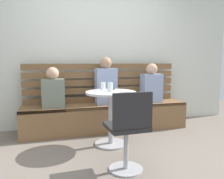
{
  "coord_description": "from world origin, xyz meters",
  "views": [
    {
      "loc": [
        -0.92,
        -2.39,
        1.14
      ],
      "look_at": [
        -0.05,
        0.66,
        0.75
      ],
      "focal_mm": 36.51,
      "sensor_mm": 36.0,
      "label": 1
    }
  ],
  "objects_px": {
    "booth_bench": "(106,117)",
    "person_child_left": "(151,85)",
    "cup_water_clear": "(103,86)",
    "white_chair": "(128,129)",
    "phone_on_table": "(111,89)",
    "cup_glass_tall": "(110,87)",
    "person_child_middle": "(53,90)",
    "plate_small": "(126,91)",
    "cafe_table": "(111,108)",
    "person_adult": "(106,83)"
  },
  "relations": [
    {
      "from": "cup_glass_tall",
      "to": "plate_small",
      "type": "bearing_deg",
      "value": -21.61
    },
    {
      "from": "cup_water_clear",
      "to": "cup_glass_tall",
      "type": "distance_m",
      "value": 0.18
    },
    {
      "from": "cup_water_clear",
      "to": "cup_glass_tall",
      "type": "xyz_separation_m",
      "value": [
        0.06,
        -0.17,
        0.01
      ]
    },
    {
      "from": "cup_glass_tall",
      "to": "cafe_table",
      "type": "bearing_deg",
      "value": -74.5
    },
    {
      "from": "booth_bench",
      "to": "person_child_left",
      "type": "bearing_deg",
      "value": -1.73
    },
    {
      "from": "person_adult",
      "to": "plate_small",
      "type": "height_order",
      "value": "person_adult"
    },
    {
      "from": "cup_glass_tall",
      "to": "person_child_middle",
      "type": "bearing_deg",
      "value": 139.7
    },
    {
      "from": "booth_bench",
      "to": "cup_glass_tall",
      "type": "relative_size",
      "value": 22.5
    },
    {
      "from": "white_chair",
      "to": "person_adult",
      "type": "bearing_deg",
      "value": 84.41
    },
    {
      "from": "cafe_table",
      "to": "white_chair",
      "type": "xyz_separation_m",
      "value": [
        -0.04,
        -0.81,
        -0.05
      ]
    },
    {
      "from": "cafe_table",
      "to": "phone_on_table",
      "type": "height_order",
      "value": "phone_on_table"
    },
    {
      "from": "person_child_middle",
      "to": "cup_glass_tall",
      "type": "relative_size",
      "value": 5.15
    },
    {
      "from": "person_child_left",
      "to": "plate_small",
      "type": "bearing_deg",
      "value": -135.24
    },
    {
      "from": "cafe_table",
      "to": "plate_small",
      "type": "height_order",
      "value": "plate_small"
    },
    {
      "from": "cafe_table",
      "to": "person_child_left",
      "type": "xyz_separation_m",
      "value": [
        0.91,
        0.65,
        0.22
      ]
    },
    {
      "from": "person_adult",
      "to": "cup_water_clear",
      "type": "xyz_separation_m",
      "value": [
        -0.17,
        -0.51,
        0.01
      ]
    },
    {
      "from": "white_chair",
      "to": "person_child_middle",
      "type": "height_order",
      "value": "person_child_middle"
    },
    {
      "from": "booth_bench",
      "to": "cup_glass_tall",
      "type": "bearing_deg",
      "value": -99.68
    },
    {
      "from": "person_child_middle",
      "to": "white_chair",
      "type": "bearing_deg",
      "value": -64.39
    },
    {
      "from": "booth_bench",
      "to": "person_adult",
      "type": "height_order",
      "value": "person_adult"
    },
    {
      "from": "booth_bench",
      "to": "white_chair",
      "type": "distance_m",
      "value": 1.51
    },
    {
      "from": "white_chair",
      "to": "plate_small",
      "type": "bearing_deg",
      "value": 72.72
    },
    {
      "from": "person_child_left",
      "to": "phone_on_table",
      "type": "bearing_deg",
      "value": -151.7
    },
    {
      "from": "cup_water_clear",
      "to": "booth_bench",
      "type": "bearing_deg",
      "value": 70.71
    },
    {
      "from": "white_chair",
      "to": "cafe_table",
      "type": "bearing_deg",
      "value": 87.02
    },
    {
      "from": "booth_bench",
      "to": "person_child_left",
      "type": "height_order",
      "value": "person_child_left"
    },
    {
      "from": "cafe_table",
      "to": "person_adult",
      "type": "relative_size",
      "value": 0.96
    },
    {
      "from": "booth_bench",
      "to": "person_child_middle",
      "type": "relative_size",
      "value": 4.37
    },
    {
      "from": "white_chair",
      "to": "phone_on_table",
      "type": "height_order",
      "value": "white_chair"
    },
    {
      "from": "white_chair",
      "to": "plate_small",
      "type": "height_order",
      "value": "white_chair"
    },
    {
      "from": "phone_on_table",
      "to": "cup_glass_tall",
      "type": "bearing_deg",
      "value": 107.11
    },
    {
      "from": "booth_bench",
      "to": "cup_water_clear",
      "type": "bearing_deg",
      "value": -109.29
    },
    {
      "from": "person_child_middle",
      "to": "cup_water_clear",
      "type": "bearing_deg",
      "value": -34.15
    },
    {
      "from": "plate_small",
      "to": "phone_on_table",
      "type": "height_order",
      "value": "plate_small"
    },
    {
      "from": "phone_on_table",
      "to": "person_child_middle",
      "type": "bearing_deg",
      "value": 8.29
    },
    {
      "from": "person_adult",
      "to": "cup_glass_tall",
      "type": "bearing_deg",
      "value": -99.25
    },
    {
      "from": "person_child_middle",
      "to": "cup_glass_tall",
      "type": "bearing_deg",
      "value": -40.3
    },
    {
      "from": "booth_bench",
      "to": "plate_small",
      "type": "distance_m",
      "value": 0.9
    },
    {
      "from": "plate_small",
      "to": "cup_glass_tall",
      "type": "bearing_deg",
      "value": 158.39
    },
    {
      "from": "phone_on_table",
      "to": "plate_small",
      "type": "bearing_deg",
      "value": 155.06
    },
    {
      "from": "booth_bench",
      "to": "cafe_table",
      "type": "relative_size",
      "value": 3.65
    },
    {
      "from": "person_adult",
      "to": "plate_small",
      "type": "relative_size",
      "value": 4.54
    },
    {
      "from": "cafe_table",
      "to": "phone_on_table",
      "type": "bearing_deg",
      "value": 72.53
    },
    {
      "from": "cafe_table",
      "to": "white_chair",
      "type": "relative_size",
      "value": 0.87
    },
    {
      "from": "person_adult",
      "to": "cup_water_clear",
      "type": "bearing_deg",
      "value": -108.42
    },
    {
      "from": "cup_water_clear",
      "to": "phone_on_table",
      "type": "xyz_separation_m",
      "value": [
        0.12,
        0.01,
        -0.05
      ]
    },
    {
      "from": "cup_water_clear",
      "to": "person_child_middle",
      "type": "bearing_deg",
      "value": 145.85
    },
    {
      "from": "plate_small",
      "to": "booth_bench",
      "type": "bearing_deg",
      "value": 96.64
    },
    {
      "from": "cafe_table",
      "to": "cup_water_clear",
      "type": "distance_m",
      "value": 0.34
    },
    {
      "from": "white_chair",
      "to": "person_child_middle",
      "type": "relative_size",
      "value": 1.38
    }
  ]
}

